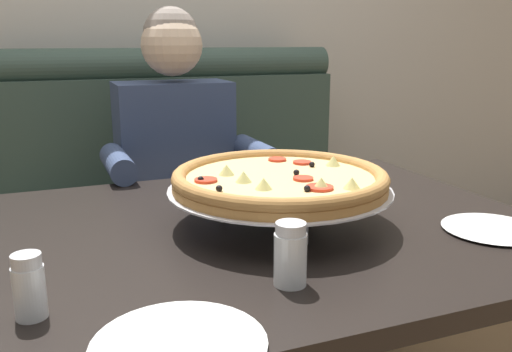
% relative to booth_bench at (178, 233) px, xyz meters
% --- Properties ---
extents(booth_bench, '(1.56, 0.78, 1.13)m').
position_rel_booth_bench_xyz_m(booth_bench, '(0.00, 0.00, 0.00)').
color(booth_bench, '#384C42').
rests_on(booth_bench, ground_plane).
extents(dining_table, '(1.23, 0.99, 0.75)m').
position_rel_booth_bench_xyz_m(dining_table, '(0.00, -0.96, 0.27)').
color(dining_table, black).
rests_on(dining_table, ground_plane).
extents(diner_main, '(0.54, 0.64, 1.27)m').
position_rel_booth_bench_xyz_m(diner_main, '(-0.04, -0.27, 0.31)').
color(diner_main, '#2D3342').
rests_on(diner_main, ground_plane).
extents(pizza, '(0.51, 0.51, 0.14)m').
position_rel_booth_bench_xyz_m(pizza, '(0.01, -0.98, 0.46)').
color(pizza, silver).
rests_on(pizza, dining_table).
extents(shaker_pepper_flakes, '(0.06, 0.06, 0.11)m').
position_rel_booth_bench_xyz_m(shaker_pepper_flakes, '(-0.10, -1.27, 0.40)').
color(shaker_pepper_flakes, white).
rests_on(shaker_pepper_flakes, dining_table).
extents(shaker_oregano, '(0.05, 0.05, 0.10)m').
position_rel_booth_bench_xyz_m(shaker_oregano, '(-0.52, -1.23, 0.40)').
color(shaker_oregano, white).
rests_on(shaker_oregano, dining_table).
extents(plate_near_left, '(0.22, 0.22, 0.02)m').
position_rel_booth_bench_xyz_m(plate_near_left, '(0.43, -1.19, 0.36)').
color(plate_near_left, white).
rests_on(plate_near_left, dining_table).
extents(plate_near_right, '(0.25, 0.25, 0.02)m').
position_rel_booth_bench_xyz_m(plate_near_right, '(-0.33, -1.40, 0.36)').
color(plate_near_right, white).
rests_on(plate_near_right, dining_table).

